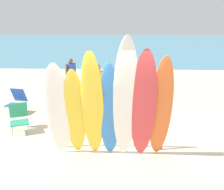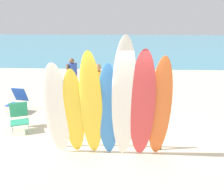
{
  "view_description": "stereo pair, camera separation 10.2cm",
  "coord_description": "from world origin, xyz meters",
  "px_view_note": "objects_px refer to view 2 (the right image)",
  "views": [
    {
      "loc": [
        0.31,
        -5.81,
        3.07
      ],
      "look_at": [
        0.0,
        1.42,
        0.97
      ],
      "focal_mm": 41.59,
      "sensor_mm": 36.0,
      "label": 1
    },
    {
      "loc": [
        0.41,
        -5.8,
        3.07
      ],
      "look_at": [
        0.0,
        1.42,
        0.97
      ],
      "focal_mm": 41.59,
      "sensor_mm": 36.0,
      "label": 2
    }
  ],
  "objects_px": {
    "beachgoer_photographing": "(117,81)",
    "beach_chair_blue": "(19,116)",
    "beachgoer_near_rack": "(54,97)",
    "surfboard_yellow_1": "(74,113)",
    "beachgoer_by_water": "(72,74)",
    "surfboard_yellow_2": "(91,106)",
    "surfboard_orange_6": "(160,109)",
    "surfboard_blue_3": "(108,111)",
    "surfboard_white_4": "(124,101)",
    "beachgoer_midbeach": "(98,86)",
    "surfboard_red_5": "(142,106)",
    "beach_chair_red": "(18,99)",
    "surfboard_white_0": "(57,111)",
    "surfboard_rack": "(109,128)"
  },
  "relations": [
    {
      "from": "beach_chair_blue",
      "to": "beachgoer_midbeach",
      "type": "bearing_deg",
      "value": 8.15
    },
    {
      "from": "surfboard_orange_6",
      "to": "beachgoer_midbeach",
      "type": "bearing_deg",
      "value": 117.86
    },
    {
      "from": "surfboard_rack",
      "to": "surfboard_white_4",
      "type": "xyz_separation_m",
      "value": [
        0.37,
        -0.53,
        0.87
      ]
    },
    {
      "from": "beachgoer_photographing",
      "to": "beach_chair_blue",
      "type": "xyz_separation_m",
      "value": [
        -2.69,
        -2.76,
        -0.42
      ]
    },
    {
      "from": "surfboard_yellow_1",
      "to": "surfboard_white_4",
      "type": "relative_size",
      "value": 0.76
    },
    {
      "from": "surfboard_white_4",
      "to": "surfboard_rack",
      "type": "bearing_deg",
      "value": 121.05
    },
    {
      "from": "surfboard_white_0",
      "to": "beachgoer_photographing",
      "type": "distance_m",
      "value": 4.39
    },
    {
      "from": "surfboard_white_0",
      "to": "beachgoer_photographing",
      "type": "height_order",
      "value": "surfboard_white_0"
    },
    {
      "from": "surfboard_yellow_2",
      "to": "beachgoer_photographing",
      "type": "xyz_separation_m",
      "value": [
        0.39,
        4.27,
        -0.41
      ]
    },
    {
      "from": "beachgoer_near_rack",
      "to": "beachgoer_midbeach",
      "type": "distance_m",
      "value": 1.48
    },
    {
      "from": "surfboard_white_4",
      "to": "beachgoer_by_water",
      "type": "xyz_separation_m",
      "value": [
        -2.2,
        5.11,
        -0.5
      ]
    },
    {
      "from": "surfboard_orange_6",
      "to": "beachgoer_by_water",
      "type": "height_order",
      "value": "surfboard_orange_6"
    },
    {
      "from": "surfboard_white_4",
      "to": "surfboard_red_5",
      "type": "relative_size",
      "value": 1.11
    },
    {
      "from": "surfboard_white_0",
      "to": "surfboard_blue_3",
      "type": "distance_m",
      "value": 1.14
    },
    {
      "from": "beachgoer_by_water",
      "to": "beachgoer_midbeach",
      "type": "height_order",
      "value": "beachgoer_midbeach"
    },
    {
      "from": "surfboard_blue_3",
      "to": "beach_chair_blue",
      "type": "relative_size",
      "value": 2.76
    },
    {
      "from": "beachgoer_by_water",
      "to": "beachgoer_photographing",
      "type": "relative_size",
      "value": 1.06
    },
    {
      "from": "surfboard_white_0",
      "to": "beach_chair_blue",
      "type": "height_order",
      "value": "surfboard_white_0"
    },
    {
      "from": "surfboard_orange_6",
      "to": "beachgoer_by_water",
      "type": "relative_size",
      "value": 1.55
    },
    {
      "from": "surfboard_rack",
      "to": "surfboard_white_0",
      "type": "bearing_deg",
      "value": -157.39
    },
    {
      "from": "beach_chair_red",
      "to": "beachgoer_photographing",
      "type": "bearing_deg",
      "value": 29.9
    },
    {
      "from": "surfboard_blue_3",
      "to": "surfboard_yellow_2",
      "type": "bearing_deg",
      "value": -170.68
    },
    {
      "from": "beachgoer_midbeach",
      "to": "beachgoer_by_water",
      "type": "bearing_deg",
      "value": 97.41
    },
    {
      "from": "beachgoer_photographing",
      "to": "beach_chair_blue",
      "type": "distance_m",
      "value": 3.88
    },
    {
      "from": "surfboard_white_0",
      "to": "surfboard_blue_3",
      "type": "relative_size",
      "value": 1.0
    },
    {
      "from": "surfboard_white_4",
      "to": "beach_chair_blue",
      "type": "relative_size",
      "value": 3.44
    },
    {
      "from": "surfboard_blue_3",
      "to": "surfboard_white_4",
      "type": "bearing_deg",
      "value": -15.83
    },
    {
      "from": "surfboard_yellow_1",
      "to": "surfboard_orange_6",
      "type": "relative_size",
      "value": 0.9
    },
    {
      "from": "beachgoer_near_rack",
      "to": "beachgoer_photographing",
      "type": "xyz_separation_m",
      "value": [
        1.77,
        2.3,
        -0.01
      ]
    },
    {
      "from": "surfboard_yellow_1",
      "to": "beachgoer_by_water",
      "type": "xyz_separation_m",
      "value": [
        -1.09,
        5.01,
        -0.16
      ]
    },
    {
      "from": "surfboard_white_0",
      "to": "beachgoer_photographing",
      "type": "bearing_deg",
      "value": 69.95
    },
    {
      "from": "surfboard_yellow_2",
      "to": "surfboard_rack",
      "type": "bearing_deg",
      "value": 55.79
    },
    {
      "from": "surfboard_blue_3",
      "to": "beach_chair_red",
      "type": "height_order",
      "value": "surfboard_blue_3"
    },
    {
      "from": "surfboard_white_4",
      "to": "beachgoer_photographing",
      "type": "height_order",
      "value": "surfboard_white_4"
    },
    {
      "from": "beachgoer_midbeach",
      "to": "beach_chair_red",
      "type": "relative_size",
      "value": 2.13
    },
    {
      "from": "beachgoer_midbeach",
      "to": "surfboard_blue_3",
      "type": "bearing_deg",
      "value": -101.43
    },
    {
      "from": "surfboard_blue_3",
      "to": "beachgoer_by_water",
      "type": "height_order",
      "value": "surfboard_blue_3"
    },
    {
      "from": "surfboard_red_5",
      "to": "beachgoer_by_water",
      "type": "xyz_separation_m",
      "value": [
        -2.59,
        5.07,
        -0.37
      ]
    },
    {
      "from": "surfboard_blue_3",
      "to": "beachgoer_near_rack",
      "type": "distance_m",
      "value": 2.59
    },
    {
      "from": "surfboard_white_4",
      "to": "surfboard_orange_6",
      "type": "relative_size",
      "value": 1.18
    },
    {
      "from": "surfboard_white_0",
      "to": "surfboard_yellow_2",
      "type": "distance_m",
      "value": 0.79
    },
    {
      "from": "surfboard_yellow_2",
      "to": "surfboard_orange_6",
      "type": "xyz_separation_m",
      "value": [
        1.5,
        0.12,
        -0.06
      ]
    },
    {
      "from": "beachgoer_by_water",
      "to": "beachgoer_near_rack",
      "type": "xyz_separation_m",
      "value": [
        0.11,
        -3.12,
        -0.04
      ]
    },
    {
      "from": "beachgoer_midbeach",
      "to": "beach_chair_red",
      "type": "bearing_deg",
      "value": 152.25
    },
    {
      "from": "beachgoer_photographing",
      "to": "beach_chair_blue",
      "type": "bearing_deg",
      "value": 62.02
    },
    {
      "from": "surfboard_red_5",
      "to": "beachgoer_midbeach",
      "type": "bearing_deg",
      "value": 112.72
    },
    {
      "from": "surfboard_yellow_2",
      "to": "beachgoer_near_rack",
      "type": "relative_size",
      "value": 1.73
    },
    {
      "from": "surfboard_red_5",
      "to": "surfboard_orange_6",
      "type": "distance_m",
      "value": 0.42
    },
    {
      "from": "beach_chair_red",
      "to": "surfboard_white_0",
      "type": "bearing_deg",
      "value": -43.37
    },
    {
      "from": "surfboard_yellow_2",
      "to": "surfboard_orange_6",
      "type": "distance_m",
      "value": 1.5
    }
  ]
}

